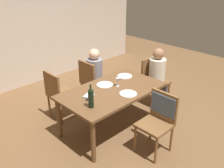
{
  "coord_description": "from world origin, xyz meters",
  "views": [
    {
      "loc": [
        -2.54,
        -2.57,
        2.53
      ],
      "look_at": [
        0.0,
        0.0,
        0.83
      ],
      "focal_mm": 40.0,
      "sensor_mm": 36.0,
      "label": 1
    }
  ],
  "objects_px": {
    "chair_far_left": "(58,92)",
    "wine_glass_near_left": "(90,95)",
    "person_man_bearded": "(96,72)",
    "chair_far_right": "(92,80)",
    "person_woman_host": "(158,73)",
    "dinner_plate_guest_left": "(105,85)",
    "wine_bottle_tall_green": "(91,97)",
    "dinner_plate_guest_right": "(128,94)",
    "chair_right_end": "(153,78)",
    "dinner_plate_host": "(125,76)",
    "dining_table": "(112,94)",
    "wine_glass_centre": "(118,80)",
    "chair_near": "(160,114)"
  },
  "relations": [
    {
      "from": "person_woman_host",
      "to": "dinner_plate_guest_left",
      "type": "relative_size",
      "value": 4.19
    },
    {
      "from": "chair_far_right",
      "to": "person_man_bearded",
      "type": "relative_size",
      "value": 0.81
    },
    {
      "from": "chair_right_end",
      "to": "dinner_plate_host",
      "type": "height_order",
      "value": "chair_right_end"
    },
    {
      "from": "wine_bottle_tall_green",
      "to": "dinner_plate_guest_right",
      "type": "bearing_deg",
      "value": -8.5
    },
    {
      "from": "wine_bottle_tall_green",
      "to": "dinner_plate_host",
      "type": "bearing_deg",
      "value": 19.66
    },
    {
      "from": "wine_bottle_tall_green",
      "to": "dinner_plate_host",
      "type": "height_order",
      "value": "wine_bottle_tall_green"
    },
    {
      "from": "chair_far_left",
      "to": "person_woman_host",
      "type": "bearing_deg",
      "value": 62.21
    },
    {
      "from": "chair_far_right",
      "to": "chair_near",
      "type": "xyz_separation_m",
      "value": [
        -0.17,
        -1.74,
        0.06
      ]
    },
    {
      "from": "chair_far_left",
      "to": "person_man_bearded",
      "type": "height_order",
      "value": "person_man_bearded"
    },
    {
      "from": "chair_far_left",
      "to": "wine_glass_near_left",
      "type": "distance_m",
      "value": 0.97
    },
    {
      "from": "dinner_plate_host",
      "to": "dinner_plate_guest_left",
      "type": "height_order",
      "value": "same"
    },
    {
      "from": "chair_near",
      "to": "dinner_plate_host",
      "type": "distance_m",
      "value": 1.17
    },
    {
      "from": "person_man_bearded",
      "to": "wine_bottle_tall_green",
      "type": "relative_size",
      "value": 3.24
    },
    {
      "from": "wine_bottle_tall_green",
      "to": "dining_table",
      "type": "bearing_deg",
      "value": 17.61
    },
    {
      "from": "wine_glass_near_left",
      "to": "wine_glass_centre",
      "type": "height_order",
      "value": "same"
    },
    {
      "from": "person_woman_host",
      "to": "dinner_plate_guest_right",
      "type": "height_order",
      "value": "person_woman_host"
    },
    {
      "from": "chair_far_right",
      "to": "wine_glass_near_left",
      "type": "xyz_separation_m",
      "value": [
        -0.8,
        -0.92,
        0.3
      ]
    },
    {
      "from": "person_man_bearded",
      "to": "chair_right_end",
      "type": "bearing_deg",
      "value": 46.39
    },
    {
      "from": "chair_right_end",
      "to": "wine_glass_near_left",
      "type": "distance_m",
      "value": 1.77
    },
    {
      "from": "person_woman_host",
      "to": "dinner_plate_guest_left",
      "type": "height_order",
      "value": "person_woman_host"
    },
    {
      "from": "chair_right_end",
      "to": "dinner_plate_host",
      "type": "distance_m",
      "value": 0.73
    },
    {
      "from": "chair_near",
      "to": "dinner_plate_guest_left",
      "type": "height_order",
      "value": "chair_near"
    },
    {
      "from": "chair_far_right",
      "to": "wine_bottle_tall_green",
      "type": "distance_m",
      "value": 1.43
    },
    {
      "from": "chair_far_left",
      "to": "dinner_plate_host",
      "type": "bearing_deg",
      "value": 57.13
    },
    {
      "from": "chair_near",
      "to": "chair_far_left",
      "type": "distance_m",
      "value": 1.84
    },
    {
      "from": "wine_glass_centre",
      "to": "dining_table",
      "type": "bearing_deg",
      "value": -171.15
    },
    {
      "from": "chair_near",
      "to": "wine_glass_near_left",
      "type": "height_order",
      "value": "chair_near"
    },
    {
      "from": "dinner_plate_host",
      "to": "wine_glass_near_left",
      "type": "bearing_deg",
      "value": -165.63
    },
    {
      "from": "chair_right_end",
      "to": "dinner_plate_host",
      "type": "xyz_separation_m",
      "value": [
        -0.69,
        0.13,
        0.2
      ]
    },
    {
      "from": "chair_near",
      "to": "dinner_plate_guest_right",
      "type": "distance_m",
      "value": 0.6
    },
    {
      "from": "wine_glass_near_left",
      "to": "wine_glass_centre",
      "type": "bearing_deg",
      "value": 6.51
    },
    {
      "from": "chair_far_left",
      "to": "wine_glass_near_left",
      "type": "xyz_separation_m",
      "value": [
        -0.04,
        -0.92,
        0.3
      ]
    },
    {
      "from": "dining_table",
      "to": "person_man_bearded",
      "type": "distance_m",
      "value": 0.96
    },
    {
      "from": "chair_right_end",
      "to": "wine_glass_centre",
      "type": "relative_size",
      "value": 6.17
    },
    {
      "from": "wine_glass_centre",
      "to": "dinner_plate_guest_left",
      "type": "relative_size",
      "value": 0.54
    },
    {
      "from": "wine_glass_centre",
      "to": "dinner_plate_guest_right",
      "type": "relative_size",
      "value": 0.54
    },
    {
      "from": "chair_far_right",
      "to": "dinner_plate_host",
      "type": "relative_size",
      "value": 3.44
    },
    {
      "from": "dinner_plate_guest_right",
      "to": "wine_bottle_tall_green",
      "type": "bearing_deg",
      "value": 171.5
    },
    {
      "from": "dining_table",
      "to": "dinner_plate_guest_right",
      "type": "height_order",
      "value": "dinner_plate_guest_right"
    },
    {
      "from": "wine_glass_near_left",
      "to": "dinner_plate_guest_left",
      "type": "distance_m",
      "value": 0.6
    },
    {
      "from": "dining_table",
      "to": "wine_glass_centre",
      "type": "relative_size",
      "value": 11.42
    },
    {
      "from": "person_man_bearded",
      "to": "chair_far_right",
      "type": "bearing_deg",
      "value": -90.0
    },
    {
      "from": "wine_glass_near_left",
      "to": "dinner_plate_guest_left",
      "type": "height_order",
      "value": "wine_glass_near_left"
    },
    {
      "from": "person_man_bearded",
      "to": "dinner_plate_guest_left",
      "type": "xyz_separation_m",
      "value": [
        -0.38,
        -0.66,
        0.08
      ]
    },
    {
      "from": "chair_far_left",
      "to": "dinner_plate_guest_right",
      "type": "xyz_separation_m",
      "value": [
        0.54,
        -1.16,
        0.2
      ]
    },
    {
      "from": "chair_far_left",
      "to": "wine_glass_centre",
      "type": "xyz_separation_m",
      "value": [
        0.62,
        -0.85,
        0.3
      ]
    },
    {
      "from": "dinner_plate_guest_left",
      "to": "person_man_bearded",
      "type": "bearing_deg",
      "value": 60.37
    },
    {
      "from": "wine_bottle_tall_green",
      "to": "dinner_plate_guest_left",
      "type": "height_order",
      "value": "wine_bottle_tall_green"
    },
    {
      "from": "dinner_plate_guest_right",
      "to": "chair_right_end",
      "type": "bearing_deg",
      "value": 18.02
    },
    {
      "from": "chair_far_right",
      "to": "dinner_plate_host",
      "type": "xyz_separation_m",
      "value": [
        0.25,
        -0.65,
        0.2
      ]
    }
  ]
}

